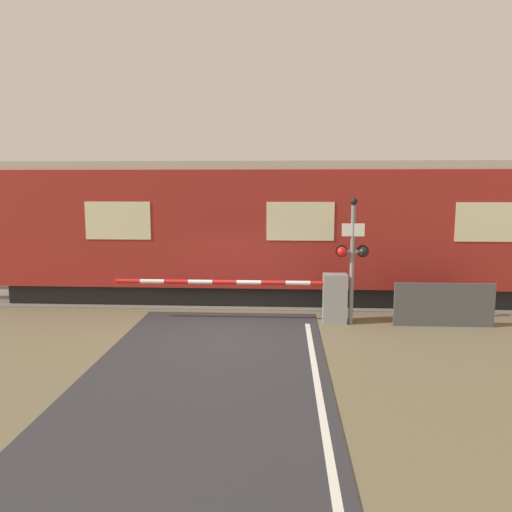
{
  "coord_description": "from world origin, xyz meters",
  "views": [
    {
      "loc": [
        1.42,
        -11.28,
        3.51
      ],
      "look_at": [
        0.69,
        1.85,
        1.62
      ],
      "focal_mm": 35.0,
      "sensor_mm": 36.0,
      "label": 1
    }
  ],
  "objects": [
    {
      "name": "crossing_barrier",
      "position": [
        2.25,
        1.25,
        0.7
      ],
      "size": [
        6.06,
        0.44,
        1.26
      ],
      "color": "gray",
      "rests_on": "ground_plane"
    },
    {
      "name": "signal_post",
      "position": [
        3.13,
        1.13,
        1.82
      ],
      "size": [
        0.83,
        0.26,
        3.19
      ],
      "color": "gray",
      "rests_on": "ground_plane"
    },
    {
      "name": "roadside_fence",
      "position": [
        5.41,
        1.04,
        0.55
      ],
      "size": [
        2.46,
        0.06,
        1.1
      ],
      "color": "#4C4C51",
      "rests_on": "ground_plane"
    },
    {
      "name": "train",
      "position": [
        1.87,
        3.96,
        2.13
      ],
      "size": [
        18.59,
        2.99,
        4.16
      ],
      "color": "black",
      "rests_on": "ground_plane"
    },
    {
      "name": "ground_plane",
      "position": [
        0.0,
        0.0,
        0.0
      ],
      "size": [
        80.0,
        80.0,
        0.0
      ],
      "primitive_type": "plane",
      "color": "#6B6047"
    },
    {
      "name": "track_bed",
      "position": [
        0.0,
        3.96,
        0.02
      ],
      "size": [
        36.0,
        3.2,
        0.13
      ],
      "color": "slate",
      "rests_on": "ground_plane"
    }
  ]
}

